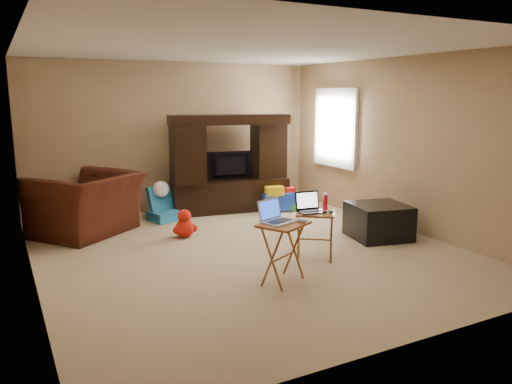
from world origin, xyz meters
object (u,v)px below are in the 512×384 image
ottoman (378,221)px  laptop_left (280,212)px  television (231,166)px  tray_table_right (315,236)px  recliner (87,204)px  tray_table_left (283,253)px  entertainment_center (230,164)px  mouse_left (303,220)px  mouse_right (330,211)px  laptop_right (312,203)px  push_toy (279,198)px  plush_toy (185,223)px  water_bottle (325,202)px  child_rocker (164,204)px

ottoman → laptop_left: size_ratio=2.18×
television → tray_table_right: (-0.19, -2.78, -0.49)m
recliner → tray_table_left: 3.29m
entertainment_center → mouse_left: bearing=-93.9°
tray_table_right → mouse_right: mouse_right is taller
laptop_right → mouse_right: 0.24m
tray_table_right → laptop_right: (-0.04, 0.02, 0.41)m
tray_table_left → laptop_left: bearing=107.5°
push_toy → laptop_right: (-0.97, -2.41, 0.48)m
entertainment_center → laptop_left: (-0.94, -3.26, -0.05)m
plush_toy → ottoman: size_ratio=0.55×
plush_toy → tray_table_right: tray_table_right is taller
laptop_right → water_bottle: (0.24, 0.06, -0.03)m
push_toy → mouse_left: bearing=-104.7°
push_toy → tray_table_left: size_ratio=0.93×
plush_toy → ottoman: bearing=-28.3°
mouse_left → water_bottle: size_ratio=0.73×
entertainment_center → tray_table_right: bearing=-85.7°
recliner → tray_table_right: bearing=94.7°
child_rocker → laptop_right: bearing=-87.1°
recliner → mouse_right: recliner is taller
entertainment_center → mouse_right: (-0.06, -2.94, -0.21)m
tray_table_left → laptop_right: laptop_right is taller
ottoman → mouse_right: bearing=-157.6°
plush_toy → laptop_left: (0.31, -2.07, 0.57)m
water_bottle → tray_table_right: bearing=-157.8°
television → plush_toy: bearing=51.3°
push_toy → water_bottle: size_ratio=3.36×
child_rocker → ottoman: (2.34, -2.31, -0.04)m
mouse_left → mouse_right: 0.78m
laptop_left → ottoman: bearing=0.3°
mouse_left → child_rocker: bearing=98.9°
laptop_right → recliner: bearing=138.6°
tray_table_right → mouse_left: 0.84m
water_bottle → ottoman: bearing=14.4°
tray_table_right → laptop_right: size_ratio=1.91×
mouse_left → entertainment_center: bearing=78.0°
laptop_right → tray_table_left: bearing=-137.6°
tray_table_right → push_toy: bearing=104.9°
television → ottoman: 2.71m
television → laptop_right: (-0.23, -2.76, -0.08)m
water_bottle → laptop_left: bearing=-151.4°
ottoman → laptop_left: 2.27m
mouse_left → mouse_right: mouse_left is taller
laptop_left → tray_table_left: bearing=-66.0°
television → recliner: size_ratio=0.62×
tray_table_left → mouse_left: 0.40m
recliner → ottoman: 4.11m
push_toy → laptop_left: bearing=-108.9°
entertainment_center → tray_table_left: bearing=-97.3°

